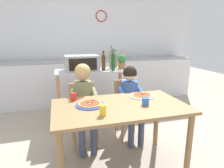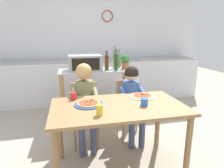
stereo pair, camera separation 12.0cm
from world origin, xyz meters
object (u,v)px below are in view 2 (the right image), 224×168
Objects in this scene: dining_chair_left at (85,109)px; bottle_squat_spirits at (116,62)px; kitchen_island_cart at (96,87)px; dining_chair_right at (129,104)px; dining_table at (118,115)px; child_in_blue_striped_shirt at (133,95)px; pizza_plate_white at (142,96)px; bottle_tall_green_wine at (119,61)px; child_in_olive_shirt at (85,96)px; drinking_cup_blue at (144,102)px; toaster_oven at (85,63)px; drinking_cup_yellow at (99,110)px; bottle_slim_sauce at (115,59)px; drinking_cup_red at (73,96)px; potted_herb_plant at (125,61)px; bottle_brown_beer at (107,62)px; pizza_plate_blue_rimmed at (89,104)px.

bottle_squat_spirits is at bearing 41.01° from dining_chair_left.
kitchen_island_cart is 0.74m from dining_chair_right.
dining_table is at bearing -116.82° from dining_chair_right.
pizza_plate_white is at bearing -89.94° from child_in_blue_striped_shirt.
bottle_tall_green_wine is 1.18m from child_in_olive_shirt.
child_in_blue_striped_shirt is 0.35m from pizza_plate_white.
toaster_oven is at bearing 109.49° from drinking_cup_blue.
drinking_cup_yellow is at bearing -164.27° from drinking_cup_blue.
pizza_plate_white is at bearing 35.79° from drinking_cup_yellow.
dining_chair_right is 0.22m from child_in_blue_striped_shirt.
bottle_slim_sauce is 4.62× the size of drinking_cup_red.
bottle_tall_green_wine is at bearing 108.84° from potted_herb_plant.
dining_chair_right is (0.56, -0.60, -0.53)m from toaster_oven.
drinking_cup_blue is (0.25, -0.07, 0.14)m from dining_table.
child_in_blue_striped_shirt is 0.95m from drinking_cup_yellow.
dining_chair_left is at bearing 145.38° from pizza_plate_white.
dining_table is 0.64m from child_in_blue_striped_shirt.
bottle_brown_beer is 1.33× the size of potted_herb_plant.
potted_herb_plant is 0.28× the size of dining_chair_left.
dining_chair_left is at bearing 90.01° from pizza_plate_blue_rimmed.
child_in_olive_shirt is (-0.55, -0.59, -0.33)m from bottle_squat_spirits.
pizza_plate_blue_rimmed is at bearing 164.96° from drinking_cup_blue.
child_in_blue_striped_shirt is at bearing -98.61° from potted_herb_plant.
bottle_slim_sauce reaches higher than bottle_squat_spirits.
kitchen_island_cart is at bearing 92.08° from dining_table.
kitchen_island_cart is 1.40m from drinking_cup_blue.
dining_chair_left is (-0.74, -0.62, -0.54)m from potted_herb_plant.
pizza_plate_white is 3.67× the size of drinking_cup_red.
toaster_oven reaches higher than drinking_cup_blue.
toaster_oven is 0.63m from bottle_tall_green_wine.
dining_table is 14.00× the size of drinking_cup_yellow.
potted_herb_plant is 0.79× the size of pizza_plate_white.
child_in_olive_shirt reaches higher than drinking_cup_red.
dining_chair_right is 10.23× the size of drinking_cup_red.
bottle_tall_green_wine is at bearing 49.63° from dining_chair_left.
bottle_tall_green_wine reaches higher than toaster_oven.
bottle_squat_spirits is 1.48× the size of potted_herb_plant.
kitchen_island_cart is at bearing 68.41° from drinking_cup_red.
child_in_olive_shirt is (-0.68, -0.92, -0.31)m from bottle_tall_green_wine.
potted_herb_plant is at bearing 0.23° from toaster_oven.
pizza_plate_blue_rimmed is 3.80× the size of drinking_cup_blue.
drinking_cup_red is at bearing 152.43° from drinking_cup_blue.
bottle_squat_spirits is at bearing -25.39° from bottle_brown_beer.
pizza_plate_blue_rimmed is at bearing -168.71° from pizza_plate_white.
toaster_oven is 0.38× the size of dining_table.
child_in_blue_striped_shirt is (-0.05, -0.90, -0.35)m from bottle_tall_green_wine.
bottle_slim_sauce reaches higher than drinking_cup_red.
drinking_cup_yellow reaches higher than dining_chair_right.
bottle_brown_beer is 1.04m from pizza_plate_white.
dining_table is (-0.28, -1.33, -0.41)m from bottle_slim_sauce.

